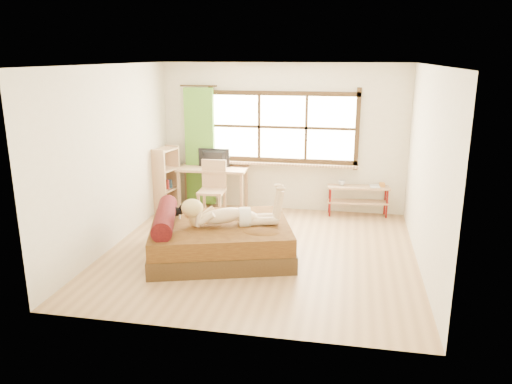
% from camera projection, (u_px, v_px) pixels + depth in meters
% --- Properties ---
extents(floor, '(4.50, 4.50, 0.00)m').
position_uv_depth(floor, '(260.00, 252.00, 7.39)').
color(floor, '#9E754C').
rests_on(floor, ground).
extents(ceiling, '(4.50, 4.50, 0.00)m').
position_uv_depth(ceiling, '(261.00, 65.00, 6.67)').
color(ceiling, white).
rests_on(ceiling, wall_back).
extents(wall_back, '(4.50, 0.00, 4.50)m').
position_uv_depth(wall_back, '(283.00, 138.00, 9.16)').
color(wall_back, silver).
rests_on(wall_back, floor).
extents(wall_front, '(4.50, 0.00, 4.50)m').
position_uv_depth(wall_front, '(219.00, 211.00, 4.91)').
color(wall_front, silver).
rests_on(wall_front, floor).
extents(wall_left, '(0.00, 4.50, 4.50)m').
position_uv_depth(wall_left, '(112.00, 157.00, 7.44)').
color(wall_left, silver).
rests_on(wall_left, floor).
extents(wall_right, '(0.00, 4.50, 4.50)m').
position_uv_depth(wall_right, '(427.00, 170.00, 6.62)').
color(wall_right, silver).
rests_on(wall_right, floor).
extents(window, '(2.80, 0.16, 1.46)m').
position_uv_depth(window, '(282.00, 130.00, 9.09)').
color(window, '#FFEDBF').
rests_on(window, wall_back).
extents(curtain, '(0.55, 0.10, 2.20)m').
position_uv_depth(curtain, '(200.00, 147.00, 9.39)').
color(curtain, '#437F22').
rests_on(curtain, wall_back).
extents(bed, '(2.36, 2.10, 0.75)m').
position_uv_depth(bed, '(217.00, 238.00, 7.20)').
color(bed, black).
rests_on(bed, floor).
extents(woman, '(1.45, 0.78, 0.60)m').
position_uv_depth(woman, '(229.00, 205.00, 6.99)').
color(woman, '#D3B187').
rests_on(woman, bed).
extents(kitten, '(0.32, 0.20, 0.24)m').
position_uv_depth(kitten, '(174.00, 210.00, 7.34)').
color(kitten, black).
rests_on(kitten, bed).
extents(desk, '(1.30, 0.62, 0.80)m').
position_uv_depth(desk, '(213.00, 173.00, 9.28)').
color(desk, '#9E7055').
rests_on(desk, floor).
extents(monitor, '(0.59, 0.09, 0.34)m').
position_uv_depth(monitor, '(213.00, 158.00, 9.26)').
color(monitor, black).
rests_on(monitor, desk).
extents(chair, '(0.46, 0.46, 1.01)m').
position_uv_depth(chair, '(213.00, 185.00, 8.96)').
color(chair, '#9E7055').
rests_on(chair, floor).
extents(pipe_shelf, '(1.12, 0.38, 0.62)m').
position_uv_depth(pipe_shelf, '(359.00, 194.00, 8.99)').
color(pipe_shelf, '#9E7055').
rests_on(pipe_shelf, floor).
extents(cup, '(0.13, 0.13, 0.09)m').
position_uv_depth(cup, '(342.00, 183.00, 8.99)').
color(cup, gray).
rests_on(cup, pipe_shelf).
extents(book, '(0.19, 0.25, 0.02)m').
position_uv_depth(book, '(370.00, 186.00, 8.91)').
color(book, gray).
rests_on(book, pipe_shelf).
extents(bookshelf, '(0.39, 0.57, 1.20)m').
position_uv_depth(bookshelf, '(166.00, 179.00, 9.20)').
color(bookshelf, '#9E7055').
rests_on(bookshelf, floor).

